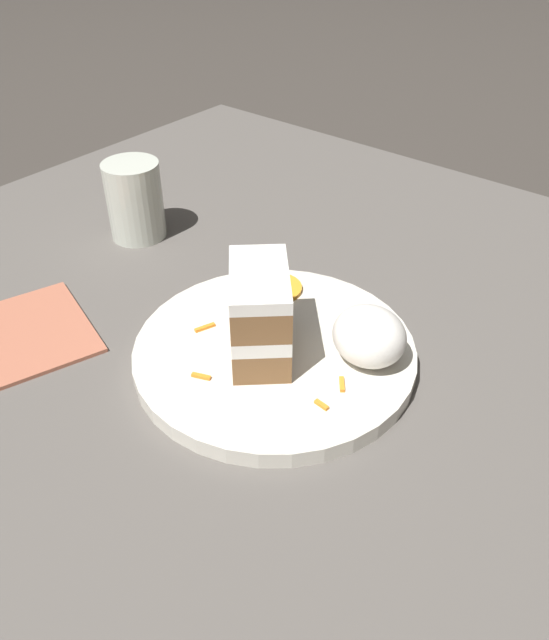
{
  "coord_description": "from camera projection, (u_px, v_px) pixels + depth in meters",
  "views": [
    {
      "loc": [
        0.3,
        -0.4,
        0.41
      ],
      "look_at": [
        0.02,
        -0.06,
        0.08
      ],
      "focal_mm": 35.0,
      "sensor_mm": 36.0,
      "label": 1
    }
  ],
  "objects": [
    {
      "name": "ground_plane",
      "position": [
        294.0,
        344.0,
        0.65
      ],
      "size": [
        6.0,
        6.0,
        0.0
      ],
      "primitive_type": "plane",
      "color": "#38332D",
      "rests_on": "ground"
    },
    {
      "name": "dining_table",
      "position": [
        295.0,
        332.0,
        0.64
      ],
      "size": [
        1.03,
        0.88,
        0.03
      ],
      "primitive_type": "cube",
      "color": "#56514C",
      "rests_on": "ground"
    },
    {
      "name": "plate",
      "position": [
        275.0,
        352.0,
        0.58
      ],
      "size": [
        0.26,
        0.26,
        0.02
      ],
      "primitive_type": "cylinder",
      "color": "silver",
      "rests_on": "dining_table"
    },
    {
      "name": "cake_slice",
      "position": [
        260.0,
        313.0,
        0.54
      ],
      "size": [
        0.1,
        0.1,
        0.08
      ],
      "rotation": [
        0.0,
        0.0,
        0.74
      ],
      "color": "brown",
      "rests_on": "plate"
    },
    {
      "name": "cream_dollop",
      "position": [
        369.0,
        336.0,
        0.54
      ],
      "size": [
        0.07,
        0.06,
        0.05
      ],
      "primitive_type": "ellipsoid",
      "color": "white",
      "rests_on": "plate"
    },
    {
      "name": "orange_garnish",
      "position": [
        276.0,
        288.0,
        0.64
      ],
      "size": [
        0.05,
        0.05,
        0.0
      ],
      "primitive_type": "cylinder",
      "color": "orange",
      "rests_on": "plate"
    },
    {
      "name": "carrot_shreds_scatter",
      "position": [
        258.0,
        367.0,
        0.55
      ],
      "size": [
        0.16,
        0.08,
        0.0
      ],
      "color": "orange",
      "rests_on": "plate"
    },
    {
      "name": "drinking_glass",
      "position": [
        136.0,
        205.0,
        0.74
      ],
      "size": [
        0.07,
        0.07,
        0.09
      ],
      "color": "beige",
      "rests_on": "dining_table"
    }
  ]
}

